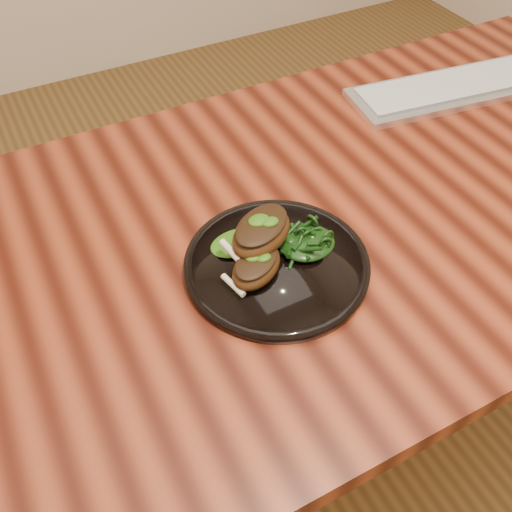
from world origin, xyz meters
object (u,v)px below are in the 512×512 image
at_px(plate, 277,264).
at_px(greens_heap, 307,240).
at_px(lamb_chop_front, 256,266).
at_px(desk, 323,241).
at_px(keyboard, 456,87).

height_order(plate, greens_heap, greens_heap).
bearing_deg(lamb_chop_front, greens_heap, 9.00).
height_order(desk, lamb_chop_front, lamb_chop_front).
bearing_deg(greens_heap, desk, 41.15).
relative_size(lamb_chop_front, greens_heap, 1.27).
bearing_deg(greens_heap, plate, -174.81).
bearing_deg(lamb_chop_front, plate, 14.03).
bearing_deg(desk, lamb_chop_front, -153.30).
bearing_deg(plate, keyboard, 24.58).
relative_size(plate, greens_heap, 3.17).
distance_m(desk, plate, 0.19).
bearing_deg(keyboard, greens_heap, -153.63).
relative_size(plate, keyboard, 0.59).
distance_m(plate, greens_heap, 0.06).
bearing_deg(lamb_chop_front, desk, 26.70).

